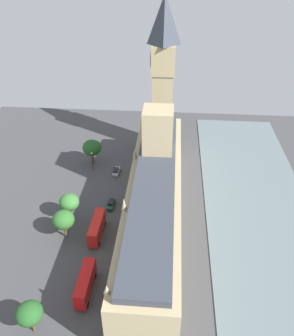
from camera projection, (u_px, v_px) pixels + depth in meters
ground_plane at (147, 223)px, 93.35m from camera, size 142.35×142.35×0.00m
river_thames at (264, 229)px, 91.25m from camera, size 29.62×128.12×0.25m
parliament_building at (155, 196)px, 89.87m from camera, size 13.17×72.35×27.25m
clock_tower at (163, 75)px, 112.09m from camera, size 7.71×7.71×51.63m
car_silver_by_river_gate at (116, 171)px, 112.38m from camera, size 1.96×4.70×1.74m
car_dark_green_opposite_hall at (111, 204)px, 98.68m from camera, size 2.05×4.78×1.74m
double_decker_bus_trailing at (97, 227)px, 88.20m from camera, size 2.82×10.55×4.75m
double_decker_bus_kerbside at (85, 283)px, 74.03m from camera, size 2.73×10.52×4.75m
pedestrian_far_end at (110, 270)px, 79.38m from camera, size 0.58×0.48×1.68m
pedestrian_corner at (127, 205)px, 98.57m from camera, size 0.63×0.53×1.69m
plane_tree_leading at (29, 314)px, 64.84m from camera, size 5.12×5.12×7.76m
plane_tree_midblock at (92, 148)px, 114.45m from camera, size 6.21×6.21×8.78m
plane_tree_under_trees at (63, 220)px, 86.17m from camera, size 5.53×5.53×7.97m
plane_tree_near_tower at (69, 202)px, 91.20m from camera, size 5.24×5.24×8.27m
street_lamp_slot_10 at (92, 158)px, 111.80m from camera, size 0.56×0.56×6.75m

